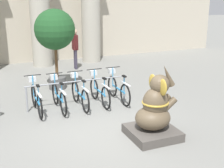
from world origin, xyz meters
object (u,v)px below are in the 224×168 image
object	(u,v)px
bicycle_1	(59,96)
potted_tree	(55,33)
bicycle_4	(118,88)
bicycle_3	(99,91)
elephant_statue	(154,113)
person_pedestrian	(75,45)
bicycle_2	(80,94)
bicycle_0	(36,99)

from	to	relation	value
bicycle_1	potted_tree	size ratio (longest dim) A/B	0.61
bicycle_4	potted_tree	size ratio (longest dim) A/B	0.61
bicycle_3	elephant_statue	xyz separation A→B (m)	(0.39, -2.62, 0.18)
person_pedestrian	potted_tree	size ratio (longest dim) A/B	0.63
bicycle_4	elephant_statue	world-z (taller)	elephant_statue
bicycle_1	bicycle_3	bearing A→B (deg)	1.11
potted_tree	bicycle_2	bearing A→B (deg)	-84.36
bicycle_0	bicycle_4	distance (m)	2.51
bicycle_2	person_pedestrian	bearing A→B (deg)	75.13
bicycle_2	potted_tree	world-z (taller)	potted_tree
potted_tree	elephant_statue	bearing A→B (deg)	-75.24
bicycle_2	elephant_statue	world-z (taller)	elephant_statue
bicycle_0	bicycle_1	distance (m)	0.63
bicycle_2	elephant_statue	bearing A→B (deg)	-68.61
bicycle_0	person_pedestrian	world-z (taller)	person_pedestrian
bicycle_1	bicycle_0	bearing A→B (deg)	177.09
potted_tree	bicycle_3	bearing A→B (deg)	-67.41
elephant_statue	bicycle_0	bearing A→B (deg)	130.85
bicycle_0	bicycle_4	xyz separation A→B (m)	(2.51, 0.00, 0.00)
elephant_statue	person_pedestrian	world-z (taller)	person_pedestrian
bicycle_4	bicycle_2	bearing A→B (deg)	-178.15
bicycle_0	bicycle_3	size ratio (longest dim) A/B	1.00
bicycle_3	elephant_statue	distance (m)	2.65
bicycle_1	bicycle_4	xyz separation A→B (m)	(1.88, 0.04, 0.00)
bicycle_3	bicycle_4	bearing A→B (deg)	1.03
person_pedestrian	potted_tree	world-z (taller)	potted_tree
bicycle_3	potted_tree	world-z (taller)	potted_tree
bicycle_2	person_pedestrian	distance (m)	4.79
elephant_statue	potted_tree	size ratio (longest dim) A/B	0.63
bicycle_2	bicycle_4	bearing A→B (deg)	1.85
person_pedestrian	bicycle_3	bearing A→B (deg)	-97.38
bicycle_0	potted_tree	world-z (taller)	potted_tree
bicycle_3	bicycle_1	bearing A→B (deg)	-178.89
bicycle_1	bicycle_2	world-z (taller)	same
bicycle_4	person_pedestrian	size ratio (longest dim) A/B	0.96
bicycle_2	elephant_statue	distance (m)	2.79
person_pedestrian	potted_tree	bearing A→B (deg)	-118.89
bicycle_0	bicycle_3	world-z (taller)	same
bicycle_3	person_pedestrian	world-z (taller)	person_pedestrian
bicycle_0	bicycle_3	distance (m)	1.88
bicycle_4	elephant_statue	size ratio (longest dim) A/B	0.96
bicycle_0	bicycle_2	distance (m)	1.26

